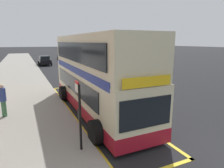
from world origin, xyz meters
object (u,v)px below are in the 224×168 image
(double_decker_bus, at_px, (95,76))
(parked_car_black_ahead, at_px, (45,61))
(pedestrian_waiting_near_sign, at_px, (3,99))
(parked_car_black_behind, at_px, (63,56))
(bus_stop_sign, at_px, (79,110))

(double_decker_bus, bearing_deg, parked_car_black_ahead, 90.43)
(double_decker_bus, distance_m, pedestrian_waiting_near_sign, 5.03)
(parked_car_black_ahead, distance_m, pedestrian_waiting_near_sign, 24.92)
(parked_car_black_ahead, bearing_deg, double_decker_bus, -88.74)
(double_decker_bus, xyz_separation_m, parked_car_black_behind, (4.99, 35.53, -1.26))
(parked_car_black_behind, bearing_deg, bus_stop_sign, -97.61)
(parked_car_black_behind, bearing_deg, pedestrian_waiting_near_sign, -103.33)
(parked_car_black_ahead, bearing_deg, parked_car_black_behind, 64.14)
(bus_stop_sign, bearing_deg, parked_car_black_ahead, 86.31)
(double_decker_bus, distance_m, bus_stop_sign, 4.57)
(parked_car_black_ahead, relative_size, pedestrian_waiting_near_sign, 2.38)
(parked_car_black_behind, xyz_separation_m, pedestrian_waiting_near_sign, (-9.87, -34.78, 0.30))
(double_decker_bus, bearing_deg, parked_car_black_behind, 82.01)
(bus_stop_sign, relative_size, parked_car_black_ahead, 0.60)
(double_decker_bus, relative_size, parked_car_black_ahead, 2.49)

